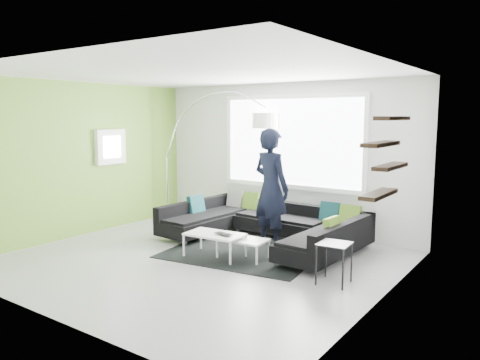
# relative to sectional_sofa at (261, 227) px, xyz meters

# --- Properties ---
(ground) EXTENTS (5.50, 5.50, 0.00)m
(ground) POSITION_rel_sectional_sofa_xyz_m (-0.27, -1.32, -0.31)
(ground) COLOR gray
(ground) RESTS_ON ground
(room_shell) EXTENTS (5.54, 5.04, 2.82)m
(room_shell) POSITION_rel_sectional_sofa_xyz_m (-0.23, -1.11, 1.50)
(room_shell) COLOR silver
(room_shell) RESTS_ON ground
(sectional_sofa) EXTENTS (3.34, 2.17, 0.70)m
(sectional_sofa) POSITION_rel_sectional_sofa_xyz_m (0.00, 0.00, 0.00)
(sectional_sofa) COLOR black
(sectional_sofa) RESTS_ON ground
(rug) EXTENTS (2.54, 1.99, 0.01)m
(rug) POSITION_rel_sectional_sofa_xyz_m (0.04, -0.66, -0.30)
(rug) COLOR black
(rug) RESTS_ON ground
(coffee_table) EXTENTS (1.20, 0.76, 0.38)m
(coffee_table) POSITION_rel_sectional_sofa_xyz_m (0.01, -0.95, -0.12)
(coffee_table) COLOR silver
(coffee_table) RESTS_ON ground
(arc_lamp) EXTENTS (2.70, 1.66, 2.67)m
(arc_lamp) POSITION_rel_sectional_sofa_xyz_m (-2.70, 0.53, 1.03)
(arc_lamp) COLOR silver
(arc_lamp) RESTS_ON ground
(side_table) EXTENTS (0.42, 0.42, 0.54)m
(side_table) POSITION_rel_sectional_sofa_xyz_m (1.80, -1.06, -0.04)
(side_table) COLOR black
(side_table) RESTS_ON ground
(person) EXTENTS (0.95, 0.82, 1.98)m
(person) POSITION_rel_sectional_sofa_xyz_m (0.18, 0.01, 0.68)
(person) COLOR black
(person) RESTS_ON ground
(laptop) EXTENTS (0.37, 0.30, 0.02)m
(laptop) POSITION_rel_sectional_sofa_xyz_m (-0.03, -1.08, 0.08)
(laptop) COLOR black
(laptop) RESTS_ON coffee_table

